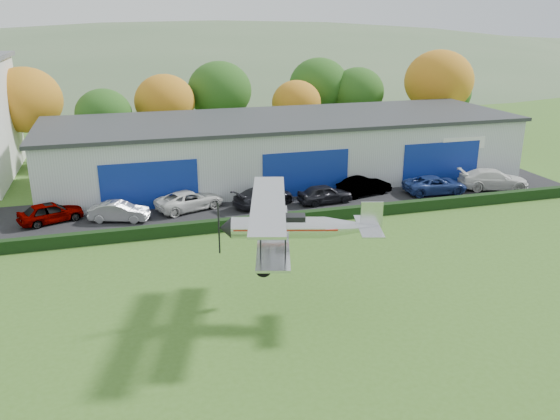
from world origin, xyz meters
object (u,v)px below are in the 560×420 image
object	(u,v)px
car_4	(325,194)
car_5	(364,186)
car_3	(264,196)
car_2	(190,200)
car_6	(435,185)
car_1	(119,211)
car_0	(51,212)
hangar	(284,147)
car_7	(493,179)
biplane	(292,226)

from	to	relation	value
car_4	car_5	bearing A→B (deg)	-79.63
car_5	car_3	bearing A→B (deg)	78.87
car_2	car_6	world-z (taller)	car_6
car_3	car_4	distance (m)	4.68
car_1	car_3	xyz separation A→B (m)	(10.46, 0.46, 0.04)
car_5	car_2	bearing A→B (deg)	75.31
car_0	car_5	distance (m)	23.31
hangar	car_6	size ratio (longest dim) A/B	8.02
car_1	car_3	distance (m)	10.47
car_2	car_6	size ratio (longest dim) A/B	1.00
hangar	car_5	xyz separation A→B (m)	(4.48, -7.20, -1.87)
hangar	car_0	xyz separation A→B (m)	(-18.83, -6.99, -1.88)
car_7	biplane	bearing A→B (deg)	139.85
car_1	car_2	bearing A→B (deg)	-59.94
car_2	car_5	distance (m)	13.75
car_3	car_7	size ratio (longest dim) A/B	0.87
car_4	biplane	bearing A→B (deg)	148.77
car_4	car_3	bearing A→B (deg)	76.17
car_5	car_6	distance (m)	5.78
car_4	hangar	bearing A→B (deg)	0.41
car_5	hangar	bearing A→B (deg)	18.62
car_3	car_5	world-z (taller)	car_5
hangar	car_5	size ratio (longest dim) A/B	9.10
car_0	car_5	world-z (taller)	car_5
hangar	car_7	distance (m)	17.72
car_5	car_6	size ratio (longest dim) A/B	0.88
car_6	biplane	distance (m)	22.59
hangar	car_0	world-z (taller)	hangar
biplane	car_7	bearing A→B (deg)	49.40
car_3	car_4	world-z (taller)	car_4
hangar	car_1	distance (m)	16.48
hangar	car_1	size ratio (longest dim) A/B	9.96
car_3	car_6	world-z (taller)	car_3
car_0	biplane	size ratio (longest dim) A/B	0.49
car_4	car_1	bearing A→B (deg)	83.94
car_3	car_6	bearing A→B (deg)	-114.88
car_5	car_7	size ratio (longest dim) A/B	0.80
car_4	car_7	xyz separation A→B (m)	(14.57, -0.41, 0.10)
car_7	biplane	xyz separation A→B (m)	(-21.90, -14.54, 3.46)
car_2	hangar	bearing A→B (deg)	-73.25
hangar	car_6	xyz separation A→B (m)	(10.15, -8.37, -1.90)
car_5	biplane	xyz separation A→B (m)	(-11.01, -15.98, 3.54)
car_6	car_7	distance (m)	5.23
car_6	car_7	world-z (taller)	car_7
car_0	car_1	size ratio (longest dim) A/B	1.05
car_1	biplane	size ratio (longest dim) A/B	0.47
car_0	car_1	bearing A→B (deg)	-123.75
hangar	car_3	world-z (taller)	hangar
car_3	car_4	xyz separation A→B (m)	(4.62, -0.71, 0.01)
car_0	hangar	bearing A→B (deg)	-91.06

